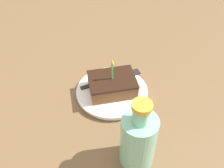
% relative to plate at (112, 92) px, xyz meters
% --- Properties ---
extents(ground_plane, '(2.40, 2.40, 0.04)m').
position_rel_plate_xyz_m(ground_plane, '(0.02, -0.03, -0.03)').
color(ground_plane, brown).
rests_on(ground_plane, ground).
extents(plate, '(0.21, 0.21, 0.02)m').
position_rel_plate_xyz_m(plate, '(0.00, 0.00, 0.00)').
color(plate, white).
rests_on(plate, ground_plane).
extents(cake_slice, '(0.10, 0.13, 0.12)m').
position_rel_plate_xyz_m(cake_slice, '(0.00, 0.00, 0.03)').
color(cake_slice, brown).
rests_on(cake_slice, plate).
extents(fork, '(0.06, 0.20, 0.00)m').
position_rel_plate_xyz_m(fork, '(-0.05, 0.02, 0.01)').
color(fork, '#262626').
rests_on(fork, plate).
extents(bottle, '(0.08, 0.08, 0.20)m').
position_rel_plate_xyz_m(bottle, '(0.22, 0.01, 0.07)').
color(bottle, '#8CD1B2').
rests_on(bottle, ground_plane).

